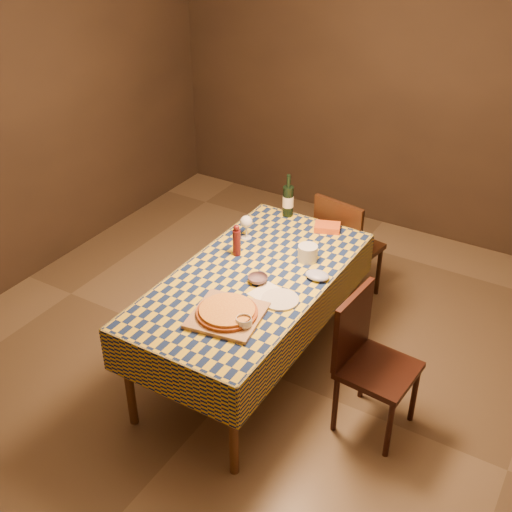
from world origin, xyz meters
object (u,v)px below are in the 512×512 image
(cutting_board, at_px, (227,315))
(chair_far, at_px, (344,244))
(dining_table, at_px, (252,286))
(pizza, at_px, (227,311))
(white_plate, at_px, (280,300))
(bowl, at_px, (258,279))
(chair_right, at_px, (367,356))
(wine_bottle, at_px, (288,200))

(cutting_board, relative_size, chair_far, 0.43)
(dining_table, distance_m, pizza, 0.47)
(cutting_board, bearing_deg, pizza, 104.04)
(dining_table, distance_m, white_plate, 0.33)
(dining_table, bearing_deg, cutting_board, -77.48)
(pizza, bearing_deg, white_plate, 58.85)
(dining_table, bearing_deg, pizza, -77.48)
(pizza, distance_m, bowl, 0.41)
(chair_right, bearing_deg, cutting_board, -152.90)
(pizza, distance_m, wine_bottle, 1.34)
(dining_table, distance_m, cutting_board, 0.46)
(pizza, xyz_separation_m, wine_bottle, (-0.30, 1.30, 0.08))
(pizza, height_order, white_plate, pizza)
(cutting_board, xyz_separation_m, chair_far, (0.08, 1.52, -0.26))
(pizza, distance_m, chair_far, 1.55)
(chair_far, bearing_deg, chair_right, -59.75)
(wine_bottle, bearing_deg, dining_table, -76.58)
(white_plate, bearing_deg, bowl, 154.68)
(pizza, relative_size, chair_far, 0.40)
(bowl, relative_size, wine_bottle, 0.38)
(dining_table, distance_m, chair_right, 0.87)
(cutting_board, distance_m, white_plate, 0.36)
(cutting_board, distance_m, wine_bottle, 1.34)
(dining_table, relative_size, chair_right, 1.98)
(chair_right, bearing_deg, wine_bottle, 138.87)
(cutting_board, height_order, wine_bottle, wine_bottle)
(bowl, xyz_separation_m, wine_bottle, (-0.27, 0.89, 0.10))
(pizza, height_order, wine_bottle, wine_bottle)
(wine_bottle, xyz_separation_m, white_plate, (0.49, -1.00, -0.12))
(wine_bottle, bearing_deg, pizza, -76.89)
(cutting_board, relative_size, bowl, 3.15)
(dining_table, bearing_deg, white_plate, -25.74)
(bowl, bearing_deg, pizza, -85.03)
(pizza, bearing_deg, chair_far, 86.81)
(white_plate, bearing_deg, wine_bottle, 116.16)
(wine_bottle, height_order, chair_far, wine_bottle)
(cutting_board, height_order, chair_right, chair_right)
(bowl, height_order, wine_bottle, wine_bottle)
(dining_table, height_order, pizza, pizza)
(bowl, distance_m, chair_right, 0.83)
(pizza, distance_m, chair_right, 0.89)
(chair_far, relative_size, chair_right, 1.00)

